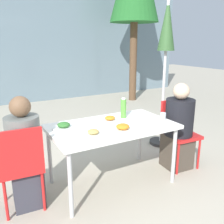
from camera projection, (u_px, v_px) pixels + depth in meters
The scene contains 15 objects.
ground_plane at pixel (112, 182), 2.98m from camera, with size 24.00×24.00×0.00m, color #B2A893.
building_facade at pixel (24, 46), 6.59m from camera, with size 10.00×0.20×3.00m.
dining_table at pixel (112, 130), 2.80m from camera, with size 1.39×0.81×0.72m.
chair_left at pixel (21, 163), 2.35m from camera, with size 0.42×0.42×0.88m.
person_left at pixel (25, 156), 2.44m from camera, with size 0.33×0.33×1.14m.
chair_right at pixel (178, 128), 3.31m from camera, with size 0.43×0.43×0.88m.
person_right at pixel (178, 129), 3.22m from camera, with size 0.36×0.36×1.13m.
closed_umbrella at pixel (166, 42), 3.68m from camera, with size 0.36×0.36×2.25m.
plate_0 at pixel (93, 133), 2.47m from camera, with size 0.21×0.21×0.06m.
plate_1 at pixel (110, 119), 2.92m from camera, with size 0.21×0.21×0.06m.
plate_2 at pixel (64, 126), 2.67m from camera, with size 0.24×0.24×0.07m.
plate_3 at pixel (123, 128), 2.61m from camera, with size 0.25×0.25×0.07m.
bottle at pixel (123, 108), 3.02m from camera, with size 0.07×0.07×0.25m.
drinking_cup at pixel (163, 117), 2.92m from camera, with size 0.07×0.07×0.10m.
salad_bowl at pixel (145, 118), 2.97m from camera, with size 0.19×0.19×0.05m.
Camera 1 is at (-1.29, -2.30, 1.61)m, focal length 40.00 mm.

